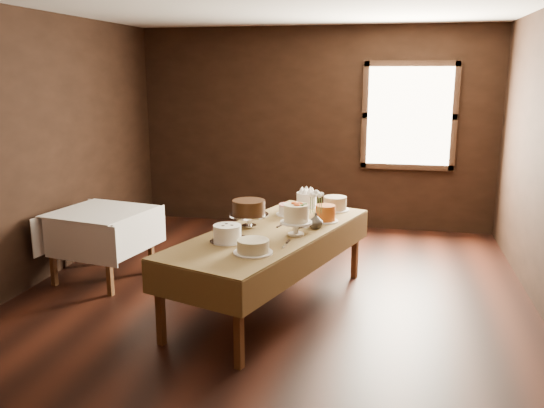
{
  "coord_description": "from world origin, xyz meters",
  "views": [
    {
      "loc": [
        1.1,
        -4.94,
        2.18
      ],
      "look_at": [
        0.0,
        0.2,
        0.95
      ],
      "focal_mm": 37.31,
      "sensor_mm": 36.0,
      "label": 1
    }
  ],
  "objects_px": {
    "display_table": "(271,237)",
    "cake_meringue": "(306,200)",
    "cake_swirl": "(227,234)",
    "cake_cream": "(253,247)",
    "cake_lattice": "(289,210)",
    "flower_vase": "(316,221)",
    "cake_server_d": "(309,227)",
    "cake_server_e": "(233,232)",
    "cake_caramel": "(325,214)",
    "cake_server_b": "(285,246)",
    "cake_chocolate": "(249,214)",
    "cake_server_a": "(256,239)",
    "side_table": "(101,219)",
    "cake_flowers": "(296,221)",
    "cake_speckled": "(335,204)",
    "cake_server_c": "(284,223)"
  },
  "relations": [
    {
      "from": "display_table",
      "to": "cake_meringue",
      "type": "bearing_deg",
      "value": 79.91
    },
    {
      "from": "cake_swirl",
      "to": "cake_cream",
      "type": "distance_m",
      "value": 0.38
    },
    {
      "from": "cake_lattice",
      "to": "display_table",
      "type": "bearing_deg",
      "value": -94.8
    },
    {
      "from": "cake_lattice",
      "to": "flower_vase",
      "type": "relative_size",
      "value": 1.85
    },
    {
      "from": "flower_vase",
      "to": "cake_server_d",
      "type": "bearing_deg",
      "value": 158.95
    },
    {
      "from": "cake_meringue",
      "to": "cake_server_e",
      "type": "xyz_separation_m",
      "value": [
        -0.51,
        -1.1,
        -0.07
      ]
    },
    {
      "from": "cake_caramel",
      "to": "flower_vase",
      "type": "distance_m",
      "value": 0.28
    },
    {
      "from": "cake_swirl",
      "to": "cake_server_b",
      "type": "xyz_separation_m",
      "value": [
        0.5,
        -0.0,
        -0.07
      ]
    },
    {
      "from": "cake_cream",
      "to": "cake_server_d",
      "type": "height_order",
      "value": "cake_cream"
    },
    {
      "from": "cake_meringue",
      "to": "cake_server_e",
      "type": "bearing_deg",
      "value": -114.8
    },
    {
      "from": "cake_chocolate",
      "to": "cake_server_a",
      "type": "relative_size",
      "value": 1.68
    },
    {
      "from": "display_table",
      "to": "flower_vase",
      "type": "xyz_separation_m",
      "value": [
        0.39,
        0.17,
        0.13
      ]
    },
    {
      "from": "cake_server_b",
      "to": "display_table",
      "type": "bearing_deg",
      "value": -150.96
    },
    {
      "from": "side_table",
      "to": "cake_server_e",
      "type": "bearing_deg",
      "value": -16.02
    },
    {
      "from": "cake_flowers",
      "to": "cake_meringue",
      "type": "bearing_deg",
      "value": 93.73
    },
    {
      "from": "cake_swirl",
      "to": "cake_chocolate",
      "type": "bearing_deg",
      "value": 83.74
    },
    {
      "from": "cake_chocolate",
      "to": "cake_flowers",
      "type": "distance_m",
      "value": 0.52
    },
    {
      "from": "display_table",
      "to": "cake_flowers",
      "type": "bearing_deg",
      "value": -19.73
    },
    {
      "from": "side_table",
      "to": "cake_flowers",
      "type": "distance_m",
      "value": 2.22
    },
    {
      "from": "cake_meringue",
      "to": "cake_chocolate",
      "type": "xyz_separation_m",
      "value": [
        -0.41,
        -0.9,
        0.04
      ]
    },
    {
      "from": "cake_chocolate",
      "to": "cake_server_d",
      "type": "relative_size",
      "value": 1.68
    },
    {
      "from": "cake_flowers",
      "to": "flower_vase",
      "type": "xyz_separation_m",
      "value": [
        0.14,
        0.26,
        -0.06
      ]
    },
    {
      "from": "cake_chocolate",
      "to": "cake_server_d",
      "type": "xyz_separation_m",
      "value": [
        0.56,
        0.1,
        -0.12
      ]
    },
    {
      "from": "display_table",
      "to": "cake_speckled",
      "type": "relative_size",
      "value": 8.37
    },
    {
      "from": "cake_caramel",
      "to": "cake_server_b",
      "type": "bearing_deg",
      "value": -105.28
    },
    {
      "from": "cake_server_c",
      "to": "cake_server_d",
      "type": "bearing_deg",
      "value": -92.36
    },
    {
      "from": "display_table",
      "to": "cake_chocolate",
      "type": "distance_m",
      "value": 0.31
    },
    {
      "from": "cake_lattice",
      "to": "cake_server_b",
      "type": "bearing_deg",
      "value": -81.66
    },
    {
      "from": "cake_caramel",
      "to": "cake_meringue",
      "type": "bearing_deg",
      "value": 116.29
    },
    {
      "from": "cake_speckled",
      "to": "cake_swirl",
      "type": "distance_m",
      "value": 1.57
    },
    {
      "from": "side_table",
      "to": "cake_server_b",
      "type": "xyz_separation_m",
      "value": [
        2.12,
        -0.78,
        0.08
      ]
    },
    {
      "from": "cake_cream",
      "to": "side_table",
      "type": "bearing_deg",
      "value": 151.95
    },
    {
      "from": "cake_flowers",
      "to": "cake_server_e",
      "type": "relative_size",
      "value": 1.24
    },
    {
      "from": "cake_meringue",
      "to": "cake_server_e",
      "type": "distance_m",
      "value": 1.22
    },
    {
      "from": "display_table",
      "to": "cake_flowers",
      "type": "height_order",
      "value": "cake_flowers"
    },
    {
      "from": "cake_lattice",
      "to": "cake_chocolate",
      "type": "distance_m",
      "value": 0.61
    },
    {
      "from": "display_table",
      "to": "cake_server_e",
      "type": "xyz_separation_m",
      "value": [
        -0.33,
        -0.11,
        0.06
      ]
    },
    {
      "from": "cake_swirl",
      "to": "cake_server_c",
      "type": "xyz_separation_m",
      "value": [
        0.37,
        0.7,
        -0.07
      ]
    },
    {
      "from": "cake_lattice",
      "to": "cake_server_c",
      "type": "bearing_deg",
      "value": -86.82
    },
    {
      "from": "cake_chocolate",
      "to": "cake_cream",
      "type": "xyz_separation_m",
      "value": [
        0.23,
        -0.77,
        -0.07
      ]
    },
    {
      "from": "side_table",
      "to": "cake_server_d",
      "type": "xyz_separation_m",
      "value": [
        2.24,
        -0.15,
        0.08
      ]
    },
    {
      "from": "cake_chocolate",
      "to": "flower_vase",
      "type": "bearing_deg",
      "value": 7.17
    },
    {
      "from": "cake_meringue",
      "to": "cake_chocolate",
      "type": "relative_size",
      "value": 0.69
    },
    {
      "from": "side_table",
      "to": "cake_caramel",
      "type": "relative_size",
      "value": 4.03
    },
    {
      "from": "cake_meringue",
      "to": "flower_vase",
      "type": "relative_size",
      "value": 1.92
    },
    {
      "from": "cake_server_c",
      "to": "flower_vase",
      "type": "bearing_deg",
      "value": -93.31
    },
    {
      "from": "cake_caramel",
      "to": "cake_flowers",
      "type": "xyz_separation_m",
      "value": [
        -0.2,
        -0.53,
        0.05
      ]
    },
    {
      "from": "cake_speckled",
      "to": "flower_vase",
      "type": "relative_size",
      "value": 2.13
    },
    {
      "from": "display_table",
      "to": "cake_server_a",
      "type": "distance_m",
      "value": 0.32
    },
    {
      "from": "cake_speckled",
      "to": "cake_chocolate",
      "type": "height_order",
      "value": "cake_chocolate"
    }
  ]
}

